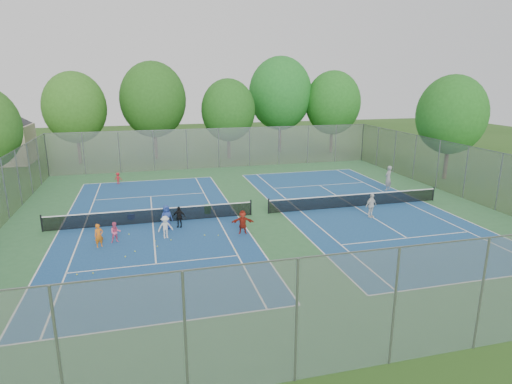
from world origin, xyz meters
TOP-DOWN VIEW (x-y plane):
  - ground at (0.00, 0.00)m, footprint 120.00×120.00m
  - court_pad at (0.00, 0.00)m, footprint 32.00×32.00m
  - court_left at (-7.00, 0.00)m, footprint 10.97×23.77m
  - court_right at (7.00, 0.00)m, footprint 10.97×23.77m
  - net_left at (-7.00, 0.00)m, footprint 12.87×0.10m
  - net_right at (7.00, 0.00)m, footprint 12.87×0.10m
  - fence_north at (0.00, 16.00)m, footprint 32.00×0.10m
  - fence_south at (0.00, -16.00)m, footprint 32.00×0.10m
  - fence_east at (16.00, 0.00)m, footprint 0.10×32.00m
  - tree_nw at (-14.00, 22.00)m, footprint 6.40×6.40m
  - tree_nl at (-6.00, 23.00)m, footprint 7.20×7.20m
  - tree_nc at (2.00, 21.00)m, footprint 6.00×6.00m
  - tree_nr at (9.00, 24.00)m, footprint 7.60×7.60m
  - tree_ne at (15.00, 22.00)m, footprint 6.60×6.60m
  - tree_side_e at (19.00, 6.00)m, footprint 6.00×6.00m
  - ball_crate at (-8.33, 1.18)m, footprint 0.46×0.46m
  - ball_hopper at (-3.35, 1.08)m, footprint 0.42×0.42m
  - student_a at (-9.87, -3.37)m, footprint 0.56×0.48m
  - student_b at (-9.05, -2.86)m, footprint 0.65×0.56m
  - student_c at (-6.33, -2.88)m, footprint 0.91×0.60m
  - student_d at (-5.43, -1.21)m, footprint 0.84×0.56m
  - student_e at (-6.18, -1.35)m, footprint 0.85×0.71m
  - student_f at (-1.91, -3.26)m, footprint 1.36×0.65m
  - child_far_baseline at (-9.61, 11.28)m, footprint 0.73×0.55m
  - instructor at (11.75, 3.60)m, footprint 0.88×0.79m
  - teen_court_b at (6.88, -2.42)m, footprint 1.02×0.68m
  - tennis_ball_0 at (-3.39, -3.34)m, footprint 0.07×0.07m
  - tennis_ball_1 at (-10.59, -6.74)m, footprint 0.07×0.07m
  - tennis_ball_2 at (-8.02, -4.57)m, footprint 0.07×0.07m
  - tennis_ball_3 at (-6.96, -3.32)m, footprint 0.07×0.07m
  - tennis_ball_4 at (-6.09, -3.39)m, footprint 0.07×0.07m
  - tennis_ball_5 at (-8.40, -1.84)m, footprint 0.07×0.07m
  - tennis_ball_6 at (-8.49, -5.16)m, footprint 0.07×0.07m
  - tennis_ball_7 at (-9.88, -6.77)m, footprint 0.07×0.07m
  - tennis_ball_8 at (-6.85, -4.17)m, footprint 0.07×0.07m
  - tennis_ball_9 at (-4.14, -3.11)m, footprint 0.07×0.07m
  - tennis_ball_10 at (-2.88, -5.64)m, footprint 0.07×0.07m

SIDE VIEW (x-z plane):
  - ground at x=0.00m, z-range 0.00..0.00m
  - court_pad at x=0.00m, z-range 0.00..0.01m
  - court_left at x=-7.00m, z-range 0.01..0.02m
  - court_right at x=7.00m, z-range 0.01..0.02m
  - tennis_ball_0 at x=-3.39m, z-range 0.00..0.07m
  - tennis_ball_1 at x=-10.59m, z-range 0.00..0.07m
  - tennis_ball_2 at x=-8.02m, z-range 0.00..0.07m
  - tennis_ball_3 at x=-6.96m, z-range 0.00..0.07m
  - tennis_ball_4 at x=-6.09m, z-range 0.00..0.07m
  - tennis_ball_5 at x=-8.40m, z-range 0.00..0.07m
  - tennis_ball_6 at x=-8.49m, z-range 0.00..0.07m
  - tennis_ball_7 at x=-9.88m, z-range 0.00..0.07m
  - tennis_ball_8 at x=-6.85m, z-range 0.00..0.07m
  - tennis_ball_9 at x=-4.14m, z-range 0.00..0.07m
  - tennis_ball_10 at x=-2.88m, z-range 0.00..0.07m
  - ball_crate at x=-8.33m, z-range 0.00..0.30m
  - ball_hopper at x=-3.35m, z-range 0.00..0.63m
  - net_left at x=-7.00m, z-range 0.00..0.91m
  - net_right at x=7.00m, z-range 0.00..0.91m
  - child_far_baseline at x=-9.61m, z-range 0.00..1.00m
  - student_b at x=-9.05m, z-range 0.00..1.18m
  - student_a at x=-9.87m, z-range 0.00..1.31m
  - student_c at x=-6.33m, z-range 0.00..1.32m
  - student_d at x=-5.43m, z-range 0.00..1.33m
  - student_f at x=-1.91m, z-range 0.00..1.41m
  - student_e at x=-6.18m, z-range 0.00..1.50m
  - teen_court_b at x=6.88m, z-range 0.00..1.61m
  - instructor at x=11.75m, z-range 0.00..2.02m
  - fence_north at x=0.00m, z-range 0.00..4.00m
  - fence_south at x=0.00m, z-range 0.00..4.00m
  - fence_east at x=16.00m, z-range 0.00..4.00m
  - tree_nc at x=2.00m, z-range 0.97..9.82m
  - tree_side_e at x=19.00m, z-range 1.14..10.34m
  - tree_nw at x=-14.00m, z-range 1.10..10.68m
  - tree_ne at x=15.00m, z-range 1.08..10.85m
  - tree_nl at x=-6.00m, z-range 1.20..11.89m
  - tree_nr at x=9.00m, z-range 1.33..12.75m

